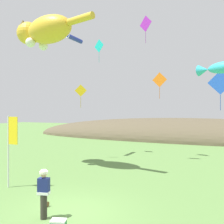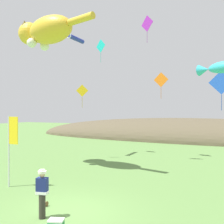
# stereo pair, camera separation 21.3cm
# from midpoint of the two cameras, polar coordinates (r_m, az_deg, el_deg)

# --- Properties ---
(ground_plane) EXTENTS (120.00, 120.00, 0.00)m
(ground_plane) POSITION_cam_midpoint_polar(r_m,az_deg,el_deg) (10.47, -9.44, -21.65)
(ground_plane) COLOR #5B8442
(distant_hill_ridge) EXTENTS (48.50, 12.78, 5.88)m
(distant_hill_ridge) POSITION_cam_midpoint_polar(r_m,az_deg,el_deg) (36.83, 16.51, -5.90)
(distant_hill_ridge) COLOR brown
(distant_hill_ridge) RESTS_ON ground
(festival_attendant) EXTENTS (0.47, 0.36, 1.77)m
(festival_attendant) POSITION_cam_midpoint_polar(r_m,az_deg,el_deg) (9.81, -15.05, -17.26)
(festival_attendant) COLOR #332D28
(festival_attendant) RESTS_ON ground
(kite_spool) EXTENTS (0.16, 0.21, 0.21)m
(kite_spool) POSITION_cam_midpoint_polar(r_m,az_deg,el_deg) (11.19, -14.45, -19.61)
(kite_spool) COLOR olive
(kite_spool) RESTS_ON ground
(festival_banner_pole) EXTENTS (0.66, 0.08, 3.66)m
(festival_banner_pole) POSITION_cam_midpoint_polar(r_m,az_deg,el_deg) (13.80, -21.64, -6.08)
(festival_banner_pole) COLOR silver
(festival_banner_pole) RESTS_ON ground
(kite_giant_cat) EXTENTS (6.87, 2.73, 2.11)m
(kite_giant_cat) POSITION_cam_midpoint_polar(r_m,az_deg,el_deg) (18.40, -14.59, 17.37)
(kite_giant_cat) COLOR gold
(kite_fish_windsock) EXTENTS (2.17, 1.44, 0.65)m
(kite_fish_windsock) POSITION_cam_midpoint_polar(r_m,az_deg,el_deg) (13.22, 23.80, 9.29)
(kite_fish_windsock) COLOR #33B2CC
(kite_tube_streamer) EXTENTS (0.46, 2.08, 0.44)m
(kite_tube_streamer) POSITION_cam_midpoint_polar(r_m,az_deg,el_deg) (22.34, -8.00, 16.25)
(kite_tube_streamer) COLOR #2633A5
(kite_diamond_orange) EXTENTS (1.17, 0.07, 2.07)m
(kite_diamond_orange) POSITION_cam_midpoint_polar(r_m,az_deg,el_deg) (20.00, 11.44, 7.20)
(kite_diamond_orange) COLOR orange
(kite_diamond_teal) EXTENTS (1.13, 0.44, 2.10)m
(kite_diamond_teal) POSITION_cam_midpoint_polar(r_m,az_deg,el_deg) (23.33, -2.33, 14.80)
(kite_diamond_teal) COLOR #19BFBF
(kite_diamond_blue) EXTENTS (1.40, 0.03, 2.30)m
(kite_diamond_blue) POSITION_cam_midpoint_polar(r_m,az_deg,el_deg) (15.65, 24.11, 6.16)
(kite_diamond_blue) COLOR blue
(kite_diamond_gold) EXTENTS (0.91, 0.40, 1.89)m
(kite_diamond_gold) POSITION_cam_midpoint_polar(r_m,az_deg,el_deg) (20.43, -6.54, 4.81)
(kite_diamond_gold) COLOR yellow
(kite_diamond_violet) EXTENTS (1.20, 0.66, 2.26)m
(kite_diamond_violet) POSITION_cam_midpoint_polar(r_m,az_deg,el_deg) (21.84, 8.32, 19.33)
(kite_diamond_violet) COLOR purple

